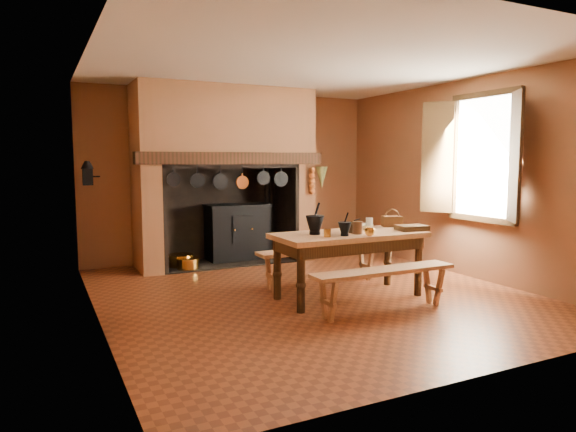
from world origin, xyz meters
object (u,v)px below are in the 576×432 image
at_px(coffee_grinder, 354,228).
at_px(mixing_bowl, 362,227).
at_px(work_table, 349,243).
at_px(bench_front, 384,280).
at_px(iron_range, 238,231).
at_px(wicker_basket, 392,221).

bearing_deg(coffee_grinder, mixing_bowl, 35.14).
height_order(work_table, bench_front, work_table).
relative_size(iron_range, coffee_grinder, 9.19).
bearing_deg(bench_front, iron_range, 96.09).
height_order(coffee_grinder, wicker_basket, wicker_basket).
xyz_separation_m(iron_range, coffee_grinder, (0.41, -2.85, 0.38)).
height_order(bench_front, coffee_grinder, coffee_grinder).
xyz_separation_m(iron_range, bench_front, (0.37, -3.50, -0.12)).
bearing_deg(coffee_grinder, wicker_basket, 16.01).
distance_m(iron_range, mixing_bowl, 2.75).
height_order(iron_range, work_table, iron_range).
distance_m(coffee_grinder, wicker_basket, 0.83).
bearing_deg(iron_range, coffee_grinder, -81.82).
height_order(coffee_grinder, mixing_bowl, coffee_grinder).
bearing_deg(iron_range, wicker_basket, -65.12).
height_order(iron_range, coffee_grinder, iron_range).
bearing_deg(mixing_bowl, wicker_basket, 8.59).
relative_size(iron_range, bench_front, 0.93).
distance_m(coffee_grinder, mixing_bowl, 0.33).
height_order(bench_front, mixing_bowl, mixing_bowl).
bearing_deg(iron_range, work_table, -82.41).
distance_m(bench_front, mixing_bowl, 1.01).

